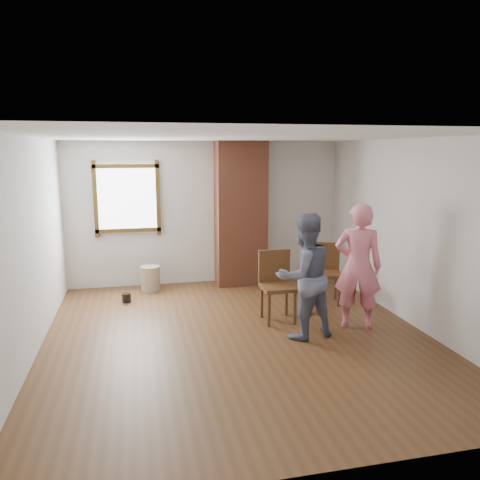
# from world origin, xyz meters

# --- Properties ---
(ground) EXTENTS (5.50, 5.50, 0.00)m
(ground) POSITION_xyz_m (0.00, 0.00, 0.00)
(ground) COLOR brown
(ground) RESTS_ON ground
(room_shell) EXTENTS (5.04, 5.52, 2.62)m
(room_shell) POSITION_xyz_m (-0.06, 0.61, 1.81)
(room_shell) COLOR silver
(room_shell) RESTS_ON ground
(brick_chimney) EXTENTS (0.90, 0.50, 2.60)m
(brick_chimney) POSITION_xyz_m (0.60, 2.50, 1.30)
(brick_chimney) COLOR #A7593B
(brick_chimney) RESTS_ON ground
(stoneware_crock) EXTENTS (0.45, 0.45, 0.43)m
(stoneware_crock) POSITION_xyz_m (-1.06, 2.40, 0.22)
(stoneware_crock) COLOR tan
(stoneware_crock) RESTS_ON ground
(dark_pot) EXTENTS (0.19, 0.19, 0.15)m
(dark_pot) POSITION_xyz_m (-1.47, 1.81, 0.07)
(dark_pot) COLOR black
(dark_pot) RESTS_ON ground
(dining_chair_left) EXTENTS (0.47, 0.47, 1.01)m
(dining_chair_left) POSITION_xyz_m (0.69, 0.53, 0.57)
(dining_chair_left) COLOR brown
(dining_chair_left) RESTS_ON ground
(dining_chair_right) EXTENTS (0.56, 0.56, 0.96)m
(dining_chair_right) POSITION_xyz_m (1.72, 1.16, 0.54)
(dining_chair_right) COLOR brown
(dining_chair_right) RESTS_ON ground
(side_table) EXTENTS (0.40, 0.40, 0.60)m
(side_table) POSITION_xyz_m (1.16, 0.67, 0.40)
(side_table) COLOR brown
(side_table) RESTS_ON ground
(cake_plate) EXTENTS (0.18, 0.18, 0.01)m
(cake_plate) POSITION_xyz_m (1.16, 0.67, 0.60)
(cake_plate) COLOR white
(cake_plate) RESTS_ON side_table
(cake_slice) EXTENTS (0.08, 0.07, 0.06)m
(cake_slice) POSITION_xyz_m (1.17, 0.67, 0.64)
(cake_slice) COLOR silver
(cake_slice) RESTS_ON cake_plate
(man) EXTENTS (0.92, 0.79, 1.65)m
(man) POSITION_xyz_m (0.84, -0.17, 0.83)
(man) COLOR #131635
(man) RESTS_ON ground
(person_pink) EXTENTS (0.75, 0.65, 1.75)m
(person_pink) POSITION_xyz_m (1.68, -0.01, 0.87)
(person_pink) COLOR pink
(person_pink) RESTS_ON ground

